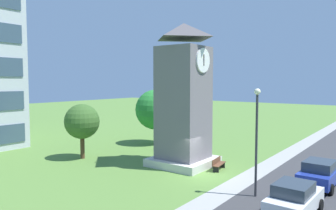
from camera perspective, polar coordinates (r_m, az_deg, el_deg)
ground_plane at (r=24.08m, az=5.98°, el=-11.91°), size 160.00×160.00×0.00m
street_asphalt at (r=21.50m, az=23.69°, el=-14.21°), size 120.00×7.20×0.01m
kerb_strip at (r=22.79m, az=12.56°, el=-12.90°), size 120.00×1.60×0.01m
clock_tower at (r=25.72m, az=2.73°, el=0.47°), size 4.53×4.53×11.13m
park_bench at (r=25.26m, az=8.74°, el=-10.08°), size 1.85×0.75×0.88m
street_lamp at (r=19.39m, az=15.18°, el=-4.32°), size 0.36×0.36×6.24m
tree_streetside at (r=34.66m, az=-2.23°, el=-0.81°), size 4.22×4.22×5.78m
tree_near_tower at (r=29.03m, az=-14.75°, el=-2.82°), size 2.99×2.99×4.72m
parked_car_white at (r=17.93m, az=21.13°, el=-14.97°), size 4.10×2.11×1.69m
parked_car_blue at (r=23.14m, az=24.94°, el=-10.73°), size 4.21×2.17×1.69m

